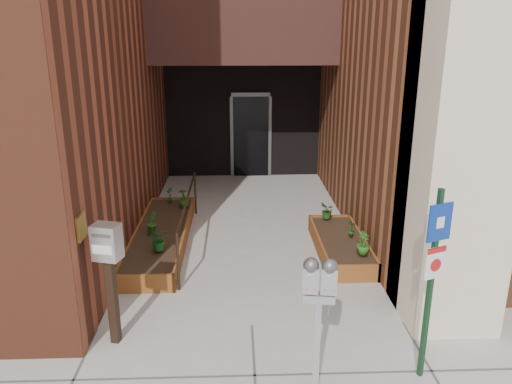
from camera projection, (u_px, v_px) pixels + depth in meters
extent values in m
plane|color=#9E9991|center=(252.00, 326.00, 6.51)|extent=(80.00, 80.00, 0.00)
cube|color=beige|center=(458.00, 156.00, 6.12)|extent=(1.10, 1.20, 4.40)
cube|color=#321A16|center=(243.00, 16.00, 11.00)|extent=(4.20, 2.00, 2.00)
cube|color=black|center=(243.00, 119.00, 13.10)|extent=(4.00, 0.30, 3.00)
cube|color=black|center=(251.00, 137.00, 13.07)|extent=(0.90, 0.06, 2.10)
cube|color=#B79338|center=(81.00, 227.00, 5.79)|extent=(0.04, 0.30, 0.30)
cube|color=brown|center=(144.00, 284.00, 7.28)|extent=(0.90, 0.04, 0.30)
cube|color=brown|center=(173.00, 204.00, 10.67)|extent=(0.90, 0.04, 0.30)
cube|color=brown|center=(137.00, 237.00, 8.96)|extent=(0.04, 3.60, 0.30)
cube|color=brown|center=(185.00, 236.00, 8.99)|extent=(0.04, 3.60, 0.30)
cube|color=black|center=(161.00, 238.00, 8.98)|extent=(0.82, 3.52, 0.26)
cube|color=brown|center=(355.00, 274.00, 7.59)|extent=(0.80, 0.04, 0.30)
cube|color=brown|center=(329.00, 222.00, 9.64)|extent=(0.80, 0.04, 0.30)
cube|color=brown|center=(319.00, 245.00, 8.60)|extent=(0.04, 2.20, 0.30)
cube|color=brown|center=(362.00, 245.00, 8.63)|extent=(0.04, 2.20, 0.30)
cube|color=black|center=(340.00, 246.00, 8.62)|extent=(0.72, 2.12, 0.26)
cylinder|color=black|center=(178.00, 262.00, 7.28)|extent=(0.04, 0.04, 0.90)
cylinder|color=black|center=(195.00, 193.00, 10.42)|extent=(0.04, 0.04, 0.90)
cylinder|color=black|center=(187.00, 199.00, 8.72)|extent=(0.04, 3.30, 0.04)
cube|color=#B1B1B4|center=(317.00, 346.00, 5.19)|extent=(0.07, 0.07, 1.06)
cube|color=#B1B1B4|center=(319.00, 297.00, 5.01)|extent=(0.33, 0.17, 0.09)
cube|color=#B1B1B4|center=(311.00, 280.00, 4.96)|extent=(0.17, 0.13, 0.28)
sphere|color=#59595B|center=(311.00, 265.00, 4.92)|extent=(0.16, 0.16, 0.16)
cube|color=white|center=(311.00, 280.00, 4.90)|extent=(0.10, 0.02, 0.05)
cube|color=#B21414|center=(310.00, 288.00, 4.93)|extent=(0.10, 0.02, 0.03)
cube|color=#B1B1B4|center=(329.00, 281.00, 4.94)|extent=(0.17, 0.13, 0.28)
sphere|color=#59595B|center=(330.00, 266.00, 4.90)|extent=(0.16, 0.16, 0.16)
cube|color=white|center=(329.00, 281.00, 4.89)|extent=(0.10, 0.02, 0.05)
cube|color=#B21414|center=(329.00, 289.00, 4.91)|extent=(0.10, 0.02, 0.03)
cube|color=#12331C|center=(430.00, 287.00, 5.24)|extent=(0.06, 0.06, 2.18)
cube|color=navy|center=(440.00, 222.00, 4.99)|extent=(0.28, 0.13, 0.40)
cube|color=white|center=(440.00, 222.00, 4.98)|extent=(0.10, 0.05, 0.12)
cube|color=white|center=(435.00, 263.00, 5.12)|extent=(0.24, 0.11, 0.35)
cube|color=#B21414|center=(437.00, 250.00, 5.07)|extent=(0.23, 0.11, 0.06)
cylinder|color=#B21414|center=(436.00, 265.00, 5.12)|extent=(0.13, 0.06, 0.14)
cube|color=black|center=(113.00, 301.00, 6.01)|extent=(0.13, 0.13, 1.13)
cube|color=#B8B8BB|center=(107.00, 242.00, 5.78)|extent=(0.36, 0.30, 0.43)
cube|color=#59595B|center=(101.00, 236.00, 5.63)|extent=(0.22, 0.07, 0.04)
cube|color=white|center=(102.00, 250.00, 5.68)|extent=(0.24, 0.07, 0.10)
imported|color=#175218|center=(159.00, 239.00, 8.01)|extent=(0.46, 0.46, 0.36)
imported|color=#285618|center=(152.00, 222.00, 8.71)|extent=(0.24, 0.24, 0.37)
imported|color=#225418|center=(184.00, 198.00, 10.02)|extent=(0.24, 0.24, 0.38)
imported|color=#195A1C|center=(170.00, 195.00, 10.29)|extent=(0.23, 0.23, 0.32)
imported|color=#295F1B|center=(364.00, 243.00, 7.85)|extent=(0.30, 0.30, 0.38)
imported|color=#1C5217|center=(352.00, 228.00, 8.56)|extent=(0.22, 0.22, 0.30)
imported|color=#205016|center=(327.00, 211.00, 9.37)|extent=(0.29, 0.29, 0.32)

